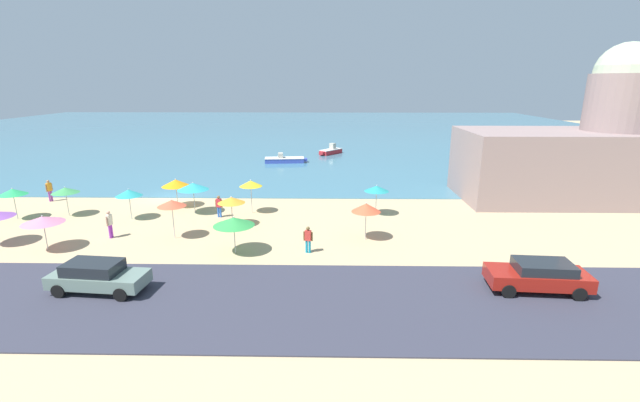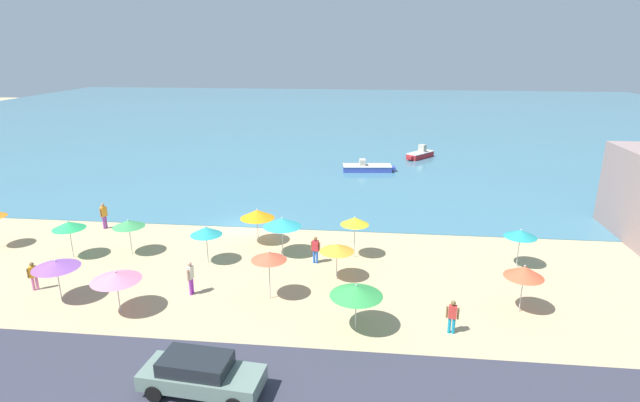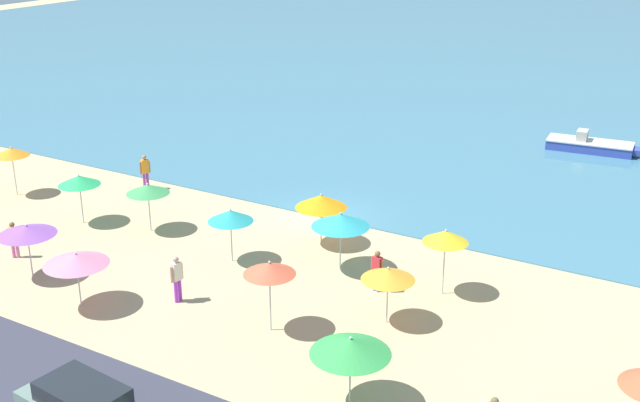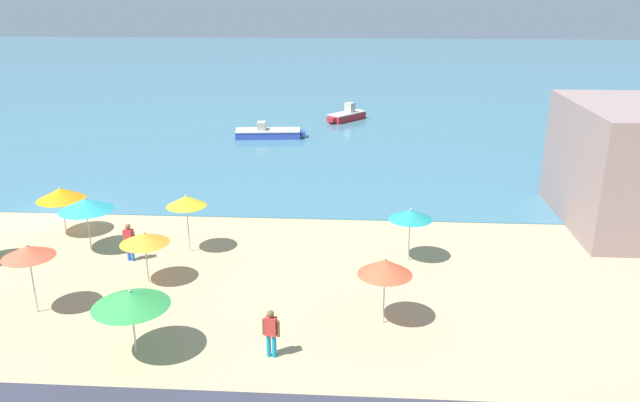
{
  "view_description": "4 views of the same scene",
  "coord_description": "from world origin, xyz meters",
  "px_view_note": "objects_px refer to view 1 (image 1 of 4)",
  "views": [
    {
      "loc": [
        13.55,
        -35.4,
        9.61
      ],
      "look_at": [
        12.97,
        -4.98,
        1.18
      ],
      "focal_mm": 24.0,
      "sensor_mm": 36.0,
      "label": 1
    },
    {
      "loc": [
        8.71,
        -32.01,
        12.33
      ],
      "look_at": [
        5.02,
        1.86,
        1.54
      ],
      "focal_mm": 28.0,
      "sensor_mm": 36.0,
      "label": 2
    },
    {
      "loc": [
        17.59,
        -29.77,
        13.84
      ],
      "look_at": [
        1.65,
        -2.99,
        2.13
      ],
      "focal_mm": 45.0,
      "sensor_mm": 36.0,
      "label": 3
    },
    {
      "loc": [
        14.98,
        -28.71,
        10.96
      ],
      "look_at": [
        13.13,
        0.38,
        0.83
      ],
      "focal_mm": 35.0,
      "sensor_mm": 36.0,
      "label": 4
    }
  ],
  "objects_px": {
    "beach_umbrella_1": "(193,186)",
    "parked_car_1": "(97,276)",
    "beach_umbrella_2": "(231,200)",
    "beach_umbrella_0": "(377,189)",
    "beach_umbrella_6": "(129,193)",
    "skiff_nearshore": "(285,160)",
    "beach_umbrella_4": "(234,222)",
    "parked_car_3": "(539,275)",
    "bather_4": "(110,223)",
    "beach_umbrella_7": "(65,190)",
    "beach_umbrella_3": "(251,184)",
    "beach_umbrella_10": "(366,208)",
    "skiff_offshore": "(331,151)",
    "beach_umbrella_11": "(172,203)",
    "beach_umbrella_8": "(13,192)",
    "bather_0": "(219,205)",
    "beach_umbrella_9": "(43,220)",
    "bather_2": "(49,189)",
    "bather_3": "(308,238)",
    "beach_umbrella_13": "(176,183)",
    "harbor_fortress": "(577,150)"
  },
  "relations": [
    {
      "from": "beach_umbrella_8",
      "to": "harbor_fortress",
      "type": "relative_size",
      "value": 0.15
    },
    {
      "from": "harbor_fortress",
      "to": "skiff_nearshore",
      "type": "bearing_deg",
      "value": 147.56
    },
    {
      "from": "beach_umbrella_1",
      "to": "bather_4",
      "type": "relative_size",
      "value": 1.36
    },
    {
      "from": "beach_umbrella_1",
      "to": "beach_umbrella_10",
      "type": "xyz_separation_m",
      "value": [
        12.53,
        -5.42,
        -0.0
      ]
    },
    {
      "from": "beach_umbrella_3",
      "to": "beach_umbrella_10",
      "type": "bearing_deg",
      "value": -34.13
    },
    {
      "from": "beach_umbrella_0",
      "to": "skiff_offshore",
      "type": "xyz_separation_m",
      "value": [
        -3.23,
        28.29,
        -1.59
      ]
    },
    {
      "from": "beach_umbrella_0",
      "to": "beach_umbrella_7",
      "type": "height_order",
      "value": "beach_umbrella_0"
    },
    {
      "from": "bather_0",
      "to": "beach_umbrella_10",
      "type": "bearing_deg",
      "value": -23.25
    },
    {
      "from": "beach_umbrella_0",
      "to": "beach_umbrella_9",
      "type": "relative_size",
      "value": 1.0
    },
    {
      "from": "bather_2",
      "to": "bather_3",
      "type": "relative_size",
      "value": 1.14
    },
    {
      "from": "bather_2",
      "to": "parked_car_3",
      "type": "bearing_deg",
      "value": -24.95
    },
    {
      "from": "beach_umbrella_3",
      "to": "beach_umbrella_4",
      "type": "bearing_deg",
      "value": -87.07
    },
    {
      "from": "beach_umbrella_10",
      "to": "bather_2",
      "type": "distance_m",
      "value": 27.1
    },
    {
      "from": "beach_umbrella_6",
      "to": "skiff_nearshore",
      "type": "bearing_deg",
      "value": 68.8
    },
    {
      "from": "beach_umbrella_0",
      "to": "skiff_offshore",
      "type": "bearing_deg",
      "value": 96.51
    },
    {
      "from": "beach_umbrella_1",
      "to": "skiff_nearshore",
      "type": "relative_size",
      "value": 0.46
    },
    {
      "from": "beach_umbrella_4",
      "to": "beach_umbrella_1",
      "type": "bearing_deg",
      "value": 121.15
    },
    {
      "from": "beach_umbrella_9",
      "to": "skiff_offshore",
      "type": "bearing_deg",
      "value": 64.39
    },
    {
      "from": "beach_umbrella_2",
      "to": "skiff_nearshore",
      "type": "xyz_separation_m",
      "value": [
        1.23,
        24.34,
        -1.46
      ]
    },
    {
      "from": "beach_umbrella_10",
      "to": "beach_umbrella_6",
      "type": "bearing_deg",
      "value": 167.06
    },
    {
      "from": "beach_umbrella_13",
      "to": "harbor_fortress",
      "type": "distance_m",
      "value": 33.04
    },
    {
      "from": "beach_umbrella_8",
      "to": "beach_umbrella_10",
      "type": "xyz_separation_m",
      "value": [
        25.04,
        -3.7,
        0.04
      ]
    },
    {
      "from": "beach_umbrella_3",
      "to": "parked_car_1",
      "type": "bearing_deg",
      "value": -111.38
    },
    {
      "from": "beach_umbrella_2",
      "to": "beach_umbrella_13",
      "type": "bearing_deg",
      "value": 139.26
    },
    {
      "from": "parked_car_3",
      "to": "bather_4",
      "type": "bearing_deg",
      "value": 163.97
    },
    {
      "from": "parked_car_3",
      "to": "skiff_offshore",
      "type": "height_order",
      "value": "parked_car_3"
    },
    {
      "from": "beach_umbrella_3",
      "to": "bather_3",
      "type": "distance_m",
      "value": 9.21
    },
    {
      "from": "beach_umbrella_4",
      "to": "bather_4",
      "type": "height_order",
      "value": "beach_umbrella_4"
    },
    {
      "from": "beach_umbrella_2",
      "to": "beach_umbrella_1",
      "type": "bearing_deg",
      "value": 140.24
    },
    {
      "from": "beach_umbrella_6",
      "to": "parked_car_3",
      "type": "distance_m",
      "value": 26.58
    },
    {
      "from": "beach_umbrella_7",
      "to": "beach_umbrella_2",
      "type": "bearing_deg",
      "value": -9.35
    },
    {
      "from": "beach_umbrella_4",
      "to": "beach_umbrella_11",
      "type": "relative_size",
      "value": 0.91
    },
    {
      "from": "beach_umbrella_9",
      "to": "parked_car_1",
      "type": "height_order",
      "value": "beach_umbrella_9"
    },
    {
      "from": "beach_umbrella_2",
      "to": "beach_umbrella_4",
      "type": "bearing_deg",
      "value": -75.99
    },
    {
      "from": "beach_umbrella_0",
      "to": "harbor_fortress",
      "type": "distance_m",
      "value": 17.98
    },
    {
      "from": "beach_umbrella_9",
      "to": "bather_2",
      "type": "bearing_deg",
      "value": 121.57
    },
    {
      "from": "beach_umbrella_7",
      "to": "skiff_nearshore",
      "type": "relative_size",
      "value": 0.42
    },
    {
      "from": "beach_umbrella_7",
      "to": "bather_4",
      "type": "relative_size",
      "value": 1.25
    },
    {
      "from": "beach_umbrella_10",
      "to": "skiff_offshore",
      "type": "distance_m",
      "value": 33.61
    },
    {
      "from": "beach_umbrella_10",
      "to": "parked_car_3",
      "type": "xyz_separation_m",
      "value": [
        7.6,
        -6.88,
        -1.27
      ]
    },
    {
      "from": "beach_umbrella_3",
      "to": "beach_umbrella_11",
      "type": "xyz_separation_m",
      "value": [
        -4.0,
        -5.57,
        0.01
      ]
    },
    {
      "from": "beach_umbrella_0",
      "to": "beach_umbrella_8",
      "type": "bearing_deg",
      "value": -176.67
    },
    {
      "from": "parked_car_3",
      "to": "harbor_fortress",
      "type": "xyz_separation_m",
      "value": [
        10.76,
        17.1,
        3.37
      ]
    },
    {
      "from": "beach_umbrella_3",
      "to": "beach_umbrella_7",
      "type": "distance_m",
      "value": 13.62
    },
    {
      "from": "beach_umbrella_10",
      "to": "parked_car_1",
      "type": "relative_size",
      "value": 0.53
    },
    {
      "from": "beach_umbrella_0",
      "to": "parked_car_1",
      "type": "distance_m",
      "value": 19.21
    },
    {
      "from": "bather_3",
      "to": "skiff_nearshore",
      "type": "height_order",
      "value": "bather_3"
    },
    {
      "from": "beach_umbrella_1",
      "to": "parked_car_1",
      "type": "xyz_separation_m",
      "value": [
        -0.71,
        -12.78,
        -1.28
      ]
    },
    {
      "from": "beach_umbrella_1",
      "to": "beach_umbrella_11",
      "type": "xyz_separation_m",
      "value": [
        0.34,
        -5.44,
        0.22
      ]
    },
    {
      "from": "beach_umbrella_1",
      "to": "bather_4",
      "type": "bearing_deg",
      "value": -124.73
    }
  ]
}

